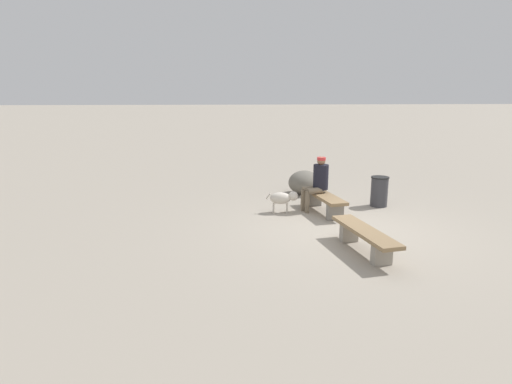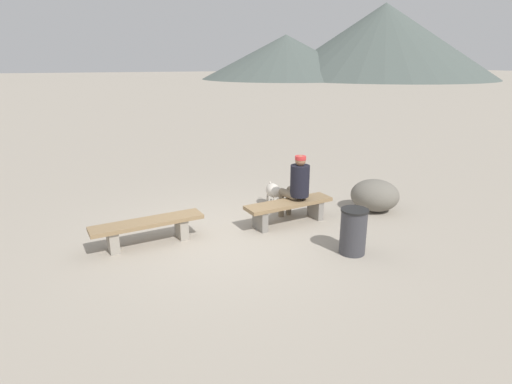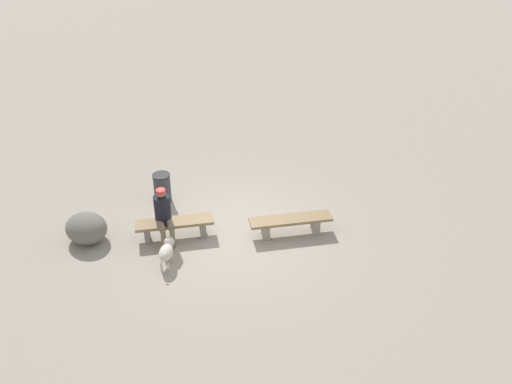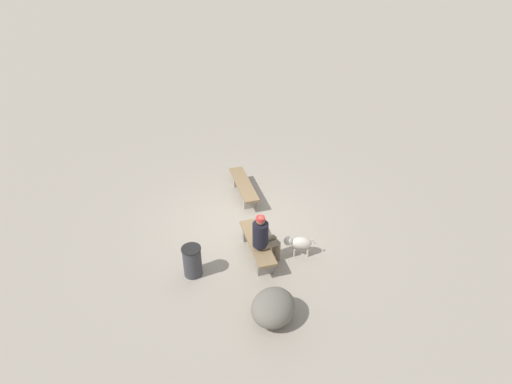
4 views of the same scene
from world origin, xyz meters
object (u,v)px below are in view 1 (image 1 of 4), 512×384
(bench_right, at_px, (324,199))
(dog, at_px, (283,198))
(boulder, at_px, (304,182))
(trash_bin, at_px, (379,191))
(seated_person, at_px, (318,180))
(bench_left, at_px, (365,236))

(bench_right, xyz_separation_m, dog, (0.07, 0.96, 0.04))
(bench_right, distance_m, boulder, 1.94)
(bench_right, height_order, boulder, boulder)
(trash_bin, relative_size, boulder, 0.77)
(seated_person, distance_m, dog, 0.94)
(seated_person, xyz_separation_m, boulder, (1.74, -0.04, -0.41))
(bench_right, bearing_deg, seated_person, 18.68)
(bench_left, height_order, dog, dog)
(bench_left, xyz_separation_m, trash_bin, (3.03, -1.44, 0.07))
(trash_bin, bearing_deg, bench_right, 106.23)
(bench_left, height_order, boulder, boulder)
(dog, xyz_separation_m, boulder, (1.87, -0.89, -0.03))
(seated_person, height_order, trash_bin, seated_person)
(boulder, bearing_deg, bench_right, -178.00)
(bench_left, bearing_deg, trash_bin, -34.72)
(bench_right, xyz_separation_m, boulder, (1.94, 0.07, 0.01))
(bench_left, xyz_separation_m, seated_person, (2.80, 0.17, 0.44))
(bench_right, xyz_separation_m, seated_person, (0.20, 0.11, 0.42))
(bench_left, relative_size, bench_right, 1.07)
(bench_left, xyz_separation_m, bench_right, (2.59, 0.06, 0.01))
(trash_bin, bearing_deg, bench_left, 154.52)
(dog, bearing_deg, bench_left, -60.76)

